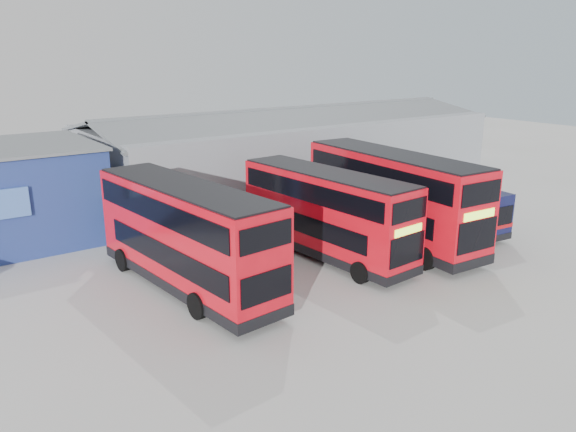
{
  "coord_description": "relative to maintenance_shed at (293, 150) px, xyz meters",
  "views": [
    {
      "loc": [
        -17.07,
        -14.16,
        9.77
      ],
      "look_at": [
        -1.77,
        7.12,
        2.1
      ],
      "focal_mm": 35.0,
      "sensor_mm": 36.0,
      "label": 1
    }
  ],
  "objects": [
    {
      "name": "double_decker_centre",
      "position": [
        -8.21,
        -13.88,
        -0.47
      ],
      "size": [
        3.1,
        10.28,
        4.29
      ],
      "rotation": [
        0.0,
        0.0,
        0.06
      ],
      "color": "red",
      "rests_on": "ground"
    },
    {
      "name": "double_decker_right",
      "position": [
        -4.03,
        -14.22,
        -0.21
      ],
      "size": [
        3.53,
        11.52,
        4.8
      ],
      "rotation": [
        0.0,
        0.0,
        -0.07
      ],
      "color": "red",
      "rests_on": "ground"
    },
    {
      "name": "maintenance_shed",
      "position": [
        0.0,
        0.0,
        0.0
      ],
      "size": [
        30.5,
        12.0,
        5.89
      ],
      "color": "gray",
      "rests_on": "ground"
    },
    {
      "name": "double_decker_left",
      "position": [
        -15.51,
        -13.54,
        -0.33
      ],
      "size": [
        3.54,
        11.0,
        4.57
      ],
      "rotation": [
        0.0,
        0.0,
        3.23
      ],
      "color": "red",
      "rests_on": "ground"
    },
    {
      "name": "single_decker_blue",
      "position": [
        0.33,
        -13.16,
        -1.26
      ],
      "size": [
        3.29,
        10.13,
        2.7
      ],
      "rotation": [
        0.0,
        0.0,
        3.04
      ],
      "color": "#0C1436",
      "rests_on": "ground"
    },
    {
      "name": "ground_plane",
      "position": [
        -8.0,
        -20.0,
        -2.6
      ],
      "size": [
        120.0,
        120.0,
        0.0
      ],
      "primitive_type": "plane",
      "color": "#A9A9A4",
      "rests_on": "ground"
    }
  ]
}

